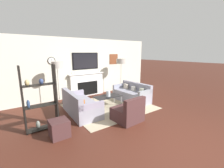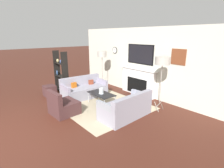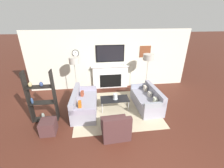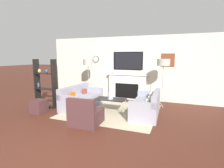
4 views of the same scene
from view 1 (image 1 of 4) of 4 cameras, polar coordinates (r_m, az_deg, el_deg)
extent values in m
plane|color=#492217|center=(4.03, 26.49, -20.27)|extent=(60.00, 60.00, 0.00)
cube|color=silver|center=(7.28, -10.09, 6.15)|extent=(7.46, 0.07, 2.70)
cube|color=white|center=(7.30, -9.46, -0.32)|extent=(1.66, 0.16, 1.06)
cube|color=black|center=(7.26, -9.12, -1.61)|extent=(1.03, 0.01, 0.64)
cube|color=white|center=(7.19, -9.54, 3.95)|extent=(1.78, 0.22, 0.04)
cylinder|color=#B2AD9E|center=(6.90, -14.08, 4.01)|extent=(0.04, 0.04, 0.10)
cylinder|color=white|center=(6.89, -14.12, 4.79)|extent=(0.03, 0.03, 0.09)
cylinder|color=#B2AD9E|center=(7.45, -5.16, 4.88)|extent=(0.04, 0.04, 0.10)
cylinder|color=white|center=(7.43, -5.17, 5.61)|extent=(0.03, 0.03, 0.09)
cube|color=black|center=(7.21, -10.02, 8.63)|extent=(1.29, 0.04, 0.77)
cube|color=black|center=(7.19, -9.95, 8.62)|extent=(1.20, 0.01, 0.69)
cylinder|color=black|center=(6.68, -22.05, 8.22)|extent=(0.30, 0.02, 0.30)
cylinder|color=silver|center=(6.67, -22.03, 8.21)|extent=(0.26, 0.00, 0.26)
cube|color=black|center=(6.67, -22.04, 8.50)|extent=(0.01, 0.00, 0.07)
cube|color=brown|center=(8.06, 0.63, 9.47)|extent=(0.52, 0.02, 0.52)
cube|color=#BAAB8B|center=(5.89, -1.05, -8.51)|extent=(3.01, 2.66, 0.01)
cube|color=#91909F|center=(5.29, -11.54, -8.74)|extent=(0.91, 1.77, 0.44)
cube|color=#91909F|center=(5.06, -15.23, -5.13)|extent=(0.25, 1.74, 0.36)
cube|color=#938DA2|center=(5.93, -14.56, -3.46)|extent=(0.83, 0.14, 0.18)
cube|color=#948CA2|center=(4.47, -7.84, -8.27)|extent=(0.83, 0.14, 0.18)
cube|color=brown|center=(5.49, -14.34, -4.66)|extent=(0.12, 0.19, 0.18)
cube|color=#BA5915|center=(4.80, -11.39, -6.86)|extent=(0.11, 0.20, 0.20)
cube|color=#91909F|center=(6.51, 7.36, -4.54)|extent=(0.85, 1.64, 0.45)
cube|color=#91909F|center=(6.64, 9.32, -0.85)|extent=(0.24, 1.62, 0.32)
cube|color=#8D929C|center=(5.95, 12.66, -3.18)|extent=(0.78, 0.14, 0.18)
cube|color=#8D90A3|center=(6.96, 2.99, -0.69)|extent=(0.78, 0.14, 0.18)
cube|color=beige|center=(6.21, 11.30, -2.45)|extent=(0.11, 0.19, 0.19)
cube|color=beige|center=(6.51, 8.15, -1.71)|extent=(0.13, 0.19, 0.17)
cube|color=beige|center=(6.83, 5.30, -0.85)|extent=(0.11, 0.21, 0.21)
cube|color=#462929|center=(4.73, 5.74, -11.35)|extent=(0.82, 0.80, 0.40)
cube|color=#462929|center=(4.38, 8.72, -7.83)|extent=(0.79, 0.18, 0.38)
cube|color=black|center=(5.74, -1.65, -4.71)|extent=(1.04, 0.54, 0.02)
cylinder|color=#B7B7BC|center=(5.37, -4.53, -8.33)|extent=(0.02, 0.02, 0.41)
cylinder|color=#B7B7BC|center=(5.90, 3.54, -6.43)|extent=(0.02, 0.02, 0.41)
cylinder|color=#B7B7BC|center=(5.75, -6.95, -6.99)|extent=(0.02, 0.02, 0.41)
cylinder|color=#B7B7BC|center=(6.25, 0.84, -5.35)|extent=(0.02, 0.02, 0.41)
cylinder|color=silver|center=(5.71, -1.45, -3.65)|extent=(0.16, 0.16, 0.21)
cylinder|color=silver|center=(5.72, -1.44, -4.09)|extent=(0.09, 0.09, 0.11)
cylinder|color=silver|center=(5.74, -1.44, -4.58)|extent=(0.18, 0.18, 0.01)
cylinder|color=#9E998E|center=(6.32, -18.45, -6.48)|extent=(0.09, 0.23, 0.28)
cylinder|color=#9E998E|center=(6.31, -20.18, -6.63)|extent=(0.17, 0.19, 0.28)
cylinder|color=#9E998E|center=(6.16, -19.20, -7.02)|extent=(0.23, 0.07, 0.28)
cylinder|color=#9E998E|center=(6.07, -19.76, -0.06)|extent=(0.02, 0.02, 1.22)
cylinder|color=#B2ADA3|center=(5.97, -20.26, 6.86)|extent=(0.40, 0.40, 0.25)
cylinder|color=#9E998E|center=(7.73, 3.80, -2.49)|extent=(0.09, 0.23, 0.29)
cylinder|color=#9E998E|center=(7.65, 2.52, -2.63)|extent=(0.17, 0.19, 0.29)
cylinder|color=#9E998E|center=(7.55, 3.71, -2.85)|extent=(0.23, 0.07, 0.29)
cylinder|color=#9E998E|center=(7.49, 3.41, 3.00)|extent=(0.02, 0.02, 1.25)
cylinder|color=#B2ADA3|center=(7.41, 3.49, 8.70)|extent=(0.46, 0.46, 0.24)
cube|color=black|center=(4.37, -30.88, -5.56)|extent=(0.04, 0.28, 1.76)
cube|color=black|center=(4.49, -20.70, -4.17)|extent=(0.04, 0.28, 1.76)
cube|color=black|center=(4.72, -24.75, -14.84)|extent=(0.84, 0.28, 0.02)
cube|color=black|center=(4.47, -25.48, -7.37)|extent=(0.84, 0.28, 0.01)
cube|color=black|center=(4.33, -26.15, -0.32)|extent=(0.84, 0.28, 0.02)
ellipsoid|color=navy|center=(4.33, -25.36, 0.89)|extent=(0.11, 0.11, 0.15)
ellipsoid|color=gray|center=(4.70, -26.33, -13.62)|extent=(0.11, 0.11, 0.20)
ellipsoid|color=navy|center=(4.35, -29.27, -6.66)|extent=(0.08, 0.08, 0.22)
ellipsoid|color=tan|center=(4.29, -29.65, 0.40)|extent=(0.11, 0.11, 0.16)
cube|color=#462929|center=(4.10, -19.44, -15.64)|extent=(0.44, 0.44, 0.43)
camera|label=2|loc=(7.82, 47.43, 10.69)|focal=28.00mm
camera|label=3|loc=(2.64, 65.05, 31.95)|focal=24.00mm
camera|label=4|loc=(5.29, 63.32, 3.08)|focal=28.00mm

